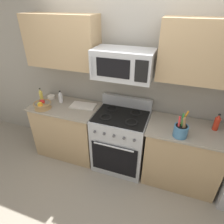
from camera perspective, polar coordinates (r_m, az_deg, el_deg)
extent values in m
plane|color=gray|center=(2.89, -1.81, -23.42)|extent=(16.00, 16.00, 0.00)
cube|color=#9E998E|center=(2.85, 5.19, 9.18)|extent=(8.00, 0.10, 2.60)
cube|color=tan|center=(3.30, -12.82, -5.35)|extent=(1.00, 0.57, 0.88)
cube|color=gray|center=(3.06, -13.79, 1.56)|extent=(1.04, 0.61, 0.03)
cube|color=#B2B5BA|center=(2.97, 2.52, -8.74)|extent=(0.76, 0.61, 0.91)
cube|color=black|center=(2.81, 0.55, -13.93)|extent=(0.67, 0.01, 0.51)
cylinder|color=#B2B5BA|center=(2.62, 0.39, -10.36)|extent=(0.57, 0.02, 0.02)
cube|color=black|center=(2.70, 2.75, -1.14)|extent=(0.73, 0.55, 0.02)
cube|color=#B2B5BA|center=(2.89, 4.39, 2.95)|extent=(0.76, 0.06, 0.18)
torus|color=black|center=(2.64, -1.85, -1.52)|extent=(0.17, 0.17, 0.02)
torus|color=black|center=(2.55, 5.83, -2.99)|extent=(0.17, 0.17, 0.02)
torus|color=black|center=(2.84, 0.00, 1.06)|extent=(0.17, 0.17, 0.02)
torus|color=black|center=(2.76, 7.16, -0.21)|extent=(0.17, 0.17, 0.02)
cylinder|color=#4C4C51|center=(2.61, -5.18, -5.88)|extent=(0.04, 0.02, 0.04)
cylinder|color=#4C4C51|center=(2.56, -2.37, -6.52)|extent=(0.04, 0.02, 0.04)
cylinder|color=#4C4C51|center=(2.52, 0.54, -7.15)|extent=(0.04, 0.02, 0.04)
cylinder|color=#4C4C51|center=(2.49, 3.54, -7.79)|extent=(0.04, 0.02, 0.04)
cylinder|color=#4C4C51|center=(2.47, 6.62, -8.42)|extent=(0.04, 0.02, 0.04)
cube|color=tan|center=(2.92, 19.87, -12.21)|extent=(0.96, 0.57, 0.88)
cube|color=gray|center=(2.64, 21.59, -4.92)|extent=(1.00, 0.61, 0.03)
cube|color=#B2B5BA|center=(2.42, 3.40, 14.08)|extent=(0.74, 0.40, 0.36)
cube|color=black|center=(2.26, 0.23, 12.86)|extent=(0.41, 0.01, 0.22)
cube|color=black|center=(2.17, 8.69, 11.81)|extent=(0.15, 0.01, 0.25)
cylinder|color=#B2B5BA|center=(2.33, -6.34, 13.27)|extent=(0.02, 0.02, 0.25)
cube|color=tan|center=(2.87, -14.63, 19.64)|extent=(1.03, 0.34, 0.68)
cube|color=tan|center=(2.42, 26.13, 15.64)|extent=(0.99, 0.34, 0.68)
cylinder|color=teal|center=(2.43, 19.70, -5.33)|extent=(0.17, 0.17, 0.15)
cylinder|color=black|center=(2.42, 19.75, -5.10)|extent=(0.14, 0.14, 0.13)
cylinder|color=red|center=(2.37, 19.19, -3.93)|extent=(0.03, 0.04, 0.25)
cylinder|color=olive|center=(2.36, 20.40, -4.28)|extent=(0.05, 0.03, 0.25)
cylinder|color=green|center=(2.38, 20.04, -3.49)|extent=(0.03, 0.05, 0.28)
cylinder|color=orange|center=(2.41, 20.16, -2.69)|extent=(0.10, 0.02, 0.30)
cylinder|color=olive|center=(2.36, 20.73, -4.03)|extent=(0.06, 0.07, 0.27)
cone|color=#9E7A4C|center=(3.07, -19.89, 1.80)|extent=(0.25, 0.25, 0.08)
torus|color=#9E7A4C|center=(3.05, -20.03, 2.48)|extent=(0.26, 0.26, 0.02)
sphere|color=red|center=(3.10, -20.06, 2.80)|extent=(0.08, 0.08, 0.08)
sphere|color=orange|center=(3.02, -20.50, 1.92)|extent=(0.07, 0.07, 0.07)
sphere|color=yellow|center=(3.04, -20.61, 2.10)|extent=(0.08, 0.08, 0.08)
cube|color=silver|center=(2.98, -8.58, 1.87)|extent=(0.40, 0.25, 0.02)
cylinder|color=gold|center=(3.26, -20.27, 4.33)|extent=(0.05, 0.05, 0.16)
cone|color=gold|center=(3.22, -20.61, 6.00)|extent=(0.05, 0.05, 0.05)
cylinder|color=black|center=(3.21, -20.70, 6.49)|extent=(0.02, 0.02, 0.01)
cylinder|color=silver|center=(3.15, -15.01, 4.01)|extent=(0.07, 0.07, 0.14)
cone|color=silver|center=(3.11, -15.23, 5.49)|extent=(0.06, 0.06, 0.04)
cylinder|color=black|center=(3.10, -15.30, 5.94)|extent=(0.03, 0.03, 0.01)
cylinder|color=red|center=(2.72, 28.60, -3.14)|extent=(0.07, 0.07, 0.17)
cone|color=red|center=(2.67, 29.17, -1.23)|extent=(0.06, 0.06, 0.05)
cylinder|color=black|center=(2.66, 29.33, -0.67)|extent=(0.03, 0.03, 0.01)
cylinder|color=white|center=(3.34, -17.61, 4.28)|extent=(0.12, 0.12, 0.04)
torus|color=white|center=(3.33, -17.66, 4.59)|extent=(0.12, 0.12, 0.01)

